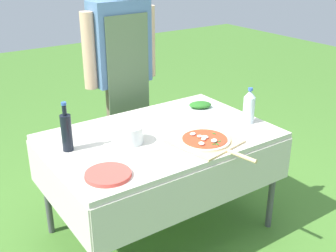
% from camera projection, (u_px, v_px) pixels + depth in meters
% --- Properties ---
extents(ground_plane, '(12.00, 12.00, 0.00)m').
position_uv_depth(ground_plane, '(161.00, 228.00, 2.94)').
color(ground_plane, '#477A2D').
extents(prep_table, '(1.41, 0.94, 0.73)m').
position_uv_depth(prep_table, '(160.00, 144.00, 2.68)').
color(prep_table, beige).
rests_on(prep_table, ground).
extents(person_cook, '(0.63, 0.22, 1.67)m').
position_uv_depth(person_cook, '(121.00, 63.00, 3.23)').
color(person_cook, '#70604C').
rests_on(person_cook, ground).
extents(pizza_on_peel, '(0.41, 0.57, 0.05)m').
position_uv_depth(pizza_on_peel, '(206.00, 141.00, 2.52)').
color(pizza_on_peel, '#D1B27F').
rests_on(pizza_on_peel, prep_table).
extents(oil_bottle, '(0.06, 0.06, 0.29)m').
position_uv_depth(oil_bottle, '(67.00, 132.00, 2.39)').
color(oil_bottle, black).
rests_on(oil_bottle, prep_table).
extents(water_bottle, '(0.08, 0.08, 0.24)m').
position_uv_depth(water_bottle, '(249.00, 106.00, 2.78)').
color(water_bottle, silver).
rests_on(water_bottle, prep_table).
extents(herb_container, '(0.23, 0.20, 0.05)m').
position_uv_depth(herb_container, '(200.00, 105.00, 3.05)').
color(herb_container, silver).
rests_on(herb_container, prep_table).
extents(mixing_tub, '(0.16, 0.16, 0.11)m').
position_uv_depth(mixing_tub, '(130.00, 135.00, 2.51)').
color(mixing_tub, silver).
rests_on(mixing_tub, prep_table).
extents(plate_stack, '(0.24, 0.24, 0.02)m').
position_uv_depth(plate_stack, '(108.00, 174.00, 2.16)').
color(plate_stack, '#DB4C42').
rests_on(plate_stack, prep_table).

